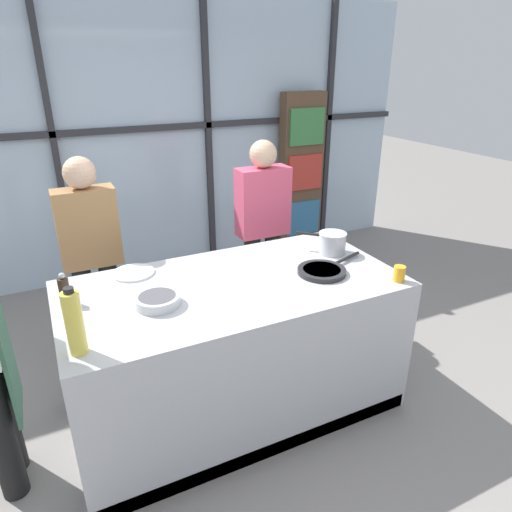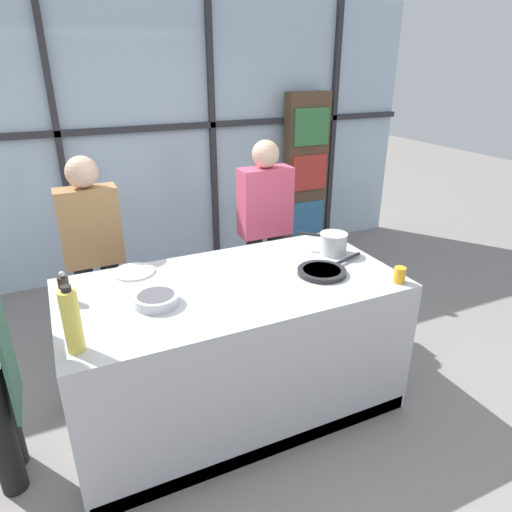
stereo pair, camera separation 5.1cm
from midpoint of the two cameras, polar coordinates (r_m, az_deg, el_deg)
The scene contains 13 objects.
ground_plane at distance 3.31m, azimuth -2.16°, elevation -17.80°, with size 18.00×18.00×0.00m, color gray.
back_window_wall at distance 4.93m, azimuth -13.98°, elevation 13.67°, with size 6.40×0.10×2.80m.
bookshelf at distance 5.52m, azimuth 6.49°, elevation 10.15°, with size 0.52×0.19×1.85m.
demo_island at distance 3.03m, azimuth -2.26°, elevation -11.20°, with size 2.05×1.05×0.93m.
spectator_far_left at distance 3.54m, azimuth -19.25°, elevation 0.78°, with size 0.42×0.22×1.58m.
spectator_center_left at distance 3.89m, azimuth 1.51°, elevation 4.15°, with size 0.44×0.22×1.59m.
frying_pan at distance 2.93m, azimuth 8.83°, elevation -1.86°, with size 0.54×0.31×0.03m.
saucepan at distance 3.22m, azimuth 10.06°, elevation 1.62°, with size 0.29×0.29×0.15m.
white_plate at distance 3.01m, azimuth -14.57°, elevation -1.92°, with size 0.26×0.26×0.01m, color white.
mixing_bowl at distance 2.59m, azimuth -11.80°, elevation -5.29°, with size 0.25×0.25×0.06m.
oil_bottle at distance 2.25m, azimuth -21.42°, elevation -7.56°, with size 0.08×0.08×0.34m.
pepper_grinder at distance 2.76m, azimuth -22.36°, elevation -3.70°, with size 0.06×0.06×0.18m.
juice_glass_near at distance 2.91m, azimuth 17.99°, elevation -2.26°, with size 0.07×0.07×0.10m, color orange.
Camera 2 is at (-0.92, -2.32, 2.18)m, focal length 32.00 mm.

